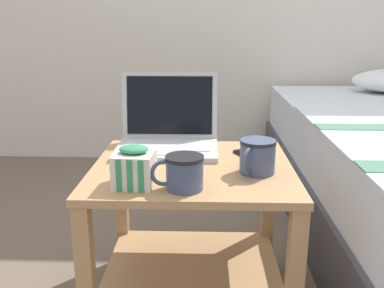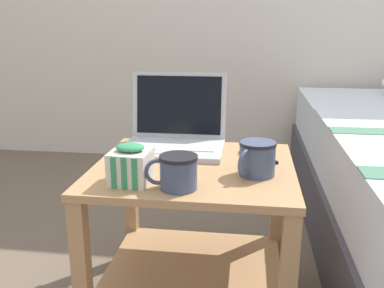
{
  "view_description": "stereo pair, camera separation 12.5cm",
  "coord_description": "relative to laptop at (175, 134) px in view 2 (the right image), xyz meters",
  "views": [
    {
      "loc": [
        0.04,
        -1.25,
        0.92
      ],
      "look_at": [
        0.0,
        -0.04,
        0.57
      ],
      "focal_mm": 40.0,
      "sensor_mm": 36.0,
      "label": 1
    },
    {
      "loc": [
        0.16,
        -1.24,
        0.92
      ],
      "look_at": [
        0.0,
        -0.04,
        0.57
      ],
      "focal_mm": 40.0,
      "sensor_mm": 36.0,
      "label": 2
    }
  ],
  "objects": [
    {
      "name": "mug_front_left",
      "position": [
        0.07,
        -0.37,
        0.0
      ],
      "size": [
        0.14,
        0.1,
        0.09
      ],
      "color": "#3F4C6B",
      "rests_on": "bedside_table"
    },
    {
      "name": "snack_bag",
      "position": [
        -0.06,
        -0.35,
        -0.0
      ],
      "size": [
        0.11,
        0.11,
        0.11
      ],
      "color": "silver",
      "rests_on": "bedside_table"
    },
    {
      "name": "bedside_table",
      "position": [
        0.09,
        -0.18,
        -0.22
      ],
      "size": [
        0.61,
        0.56,
        0.49
      ],
      "color": "tan",
      "rests_on": "ground_plane"
    },
    {
      "name": "mug_front_right",
      "position": [
        0.28,
        -0.24,
        0.0
      ],
      "size": [
        0.11,
        0.14,
        0.1
      ],
      "color": "#3F4C6B",
      "rests_on": "bedside_table"
    },
    {
      "name": "cell_phone",
      "position": [
        0.29,
        -0.09,
        -0.05
      ],
      "size": [
        0.13,
        0.16,
        0.01
      ],
      "color": "black",
      "rests_on": "bedside_table"
    },
    {
      "name": "laptop",
      "position": [
        0.0,
        0.0,
        0.0
      ],
      "size": [
        0.34,
        0.28,
        0.25
      ],
      "color": "#B7BABC",
      "rests_on": "bedside_table"
    }
  ]
}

